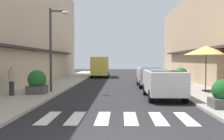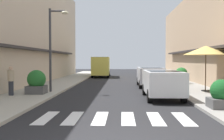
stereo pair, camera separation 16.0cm
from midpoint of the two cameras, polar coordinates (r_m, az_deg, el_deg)
The scene contains 14 objects.
ground_plane at distance 20.52m, azimuth 1.60°, elevation -3.53°, with size 79.55×79.55×0.00m, color #232326.
sidewalk_left at distance 21.14m, azimuth -11.84°, elevation -3.25°, with size 2.98×50.62×0.12m, color #ADA899.
sidewalk_right at distance 21.05m, azimuth 15.10°, elevation -3.30°, with size 2.98×50.62×0.12m, color gray.
building_row_left at distance 23.30m, azimuth -21.14°, elevation 9.53°, with size 5.50×34.54×10.17m.
crosswalk at distance 9.52m, azimuth 0.95°, elevation -10.10°, with size 5.20×2.20×0.01m.
parked_car_near at distance 14.34m, azimuth 10.85°, elevation -2.31°, with size 1.82×4.28×1.47m.
parked_car_mid at distance 20.46m, azimuth 8.23°, elevation -0.98°, with size 1.82×4.18×1.47m.
delivery_van at distance 31.99m, azimuth -2.17°, elevation 1.02°, with size 2.12×5.45×2.37m.
street_lamp at distance 16.64m, azimuth -11.94°, elevation 6.09°, with size 1.19×0.28×4.97m.
cafe_umbrella at distance 17.48m, azimuth 19.39°, elevation 3.90°, with size 2.70×2.70×2.77m.
planter_corner at distance 11.60m, azimuth 22.42°, elevation -4.84°, with size 0.96×0.96×1.14m.
planter_midblock at distance 15.88m, azimuth -15.32°, elevation -2.49°, with size 1.05×1.05×1.34m.
planter_far at distance 22.71m, azimuth 14.58°, elevation -1.15°, with size 0.98×0.98×1.30m.
pedestrian_walking_near at distance 15.48m, azimuth -20.21°, elevation -1.99°, with size 0.34×0.34×1.58m.
Camera 2 is at (0.27, -5.96, 2.02)m, focal length 43.46 mm.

